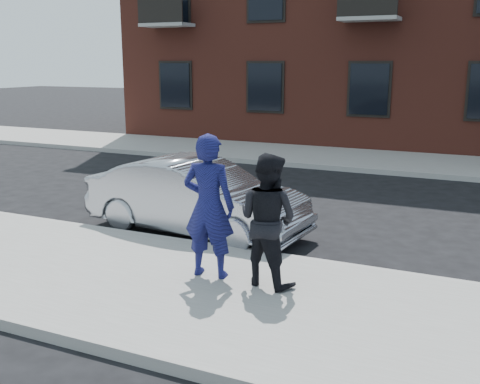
% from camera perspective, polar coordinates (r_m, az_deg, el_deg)
% --- Properties ---
extents(ground, '(100.00, 100.00, 0.00)m').
position_cam_1_polar(ground, '(8.22, -7.81, -9.35)').
color(ground, black).
rests_on(ground, ground).
extents(near_sidewalk, '(50.00, 3.50, 0.15)m').
position_cam_1_polar(near_sidewalk, '(8.00, -8.79, -9.45)').
color(near_sidewalk, gray).
rests_on(near_sidewalk, ground).
extents(near_curb, '(50.00, 0.10, 0.15)m').
position_cam_1_polar(near_curb, '(9.45, -2.79, -5.72)').
color(near_curb, '#999691').
rests_on(near_curb, ground).
extents(far_sidewalk, '(50.00, 3.50, 0.15)m').
position_cam_1_polar(far_sidewalk, '(18.37, 11.22, 3.33)').
color(far_sidewalk, gray).
rests_on(far_sidewalk, ground).
extents(far_curb, '(50.00, 0.10, 0.15)m').
position_cam_1_polar(far_curb, '(16.65, 9.77, 2.39)').
color(far_curb, '#999691').
rests_on(far_curb, ground).
extents(silver_sedan, '(4.34, 1.87, 1.39)m').
position_cam_1_polar(silver_sedan, '(10.33, -4.47, -0.51)').
color(silver_sedan, '#999BA3').
rests_on(silver_sedan, ground).
extents(man_hoodie, '(0.79, 0.56, 2.03)m').
position_cam_1_polar(man_hoodie, '(7.80, -3.20, -1.45)').
color(man_hoodie, navy).
rests_on(man_hoodie, near_sidewalk).
extents(man_peacoat, '(1.01, 0.87, 1.81)m').
position_cam_1_polar(man_peacoat, '(7.54, 2.82, -2.82)').
color(man_peacoat, black).
rests_on(man_peacoat, near_sidewalk).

